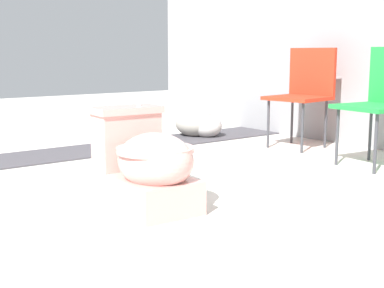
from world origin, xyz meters
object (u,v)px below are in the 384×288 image
toilet (146,165)px  boulder_far (208,126)px  boulder_near (196,124)px  folding_chair_left (305,87)px

toilet → boulder_far: bearing=136.7°
toilet → boulder_far: (-1.61, 1.72, -0.11)m
boulder_far → boulder_near: bearing=-157.9°
toilet → boulder_near: size_ratio=1.64×
boulder_near → boulder_far: 0.13m
folding_chair_left → boulder_far: 1.03m
folding_chair_left → boulder_near: (-1.00, -0.39, -0.39)m
toilet → folding_chair_left: bearing=113.1°
folding_chair_left → boulder_near: folding_chair_left is taller
toilet → boulder_far: 2.36m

